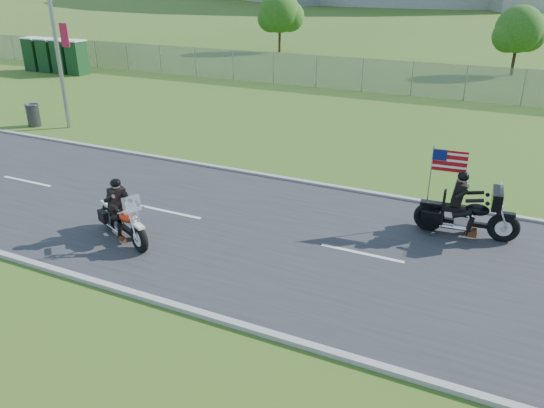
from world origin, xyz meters
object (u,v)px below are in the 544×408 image
at_px(porta_toilet_d, 34,55).
at_px(motorcycle_lead, 123,221).
at_px(porta_toilet_c, 48,56).
at_px(porta_toilet_b, 62,57).
at_px(trash_can, 33,116).
at_px(porta_toilet_a, 77,58).
at_px(motorcycle_follow, 466,215).

bearing_deg(porta_toilet_d, motorcycle_lead, -38.16).
xyz_separation_m(porta_toilet_c, motorcycle_lead, (22.71, -18.95, -0.60)).
bearing_deg(porta_toilet_b, motorcycle_lead, -41.64).
bearing_deg(motorcycle_lead, trash_can, 172.07).
bearing_deg(porta_toilet_c, porta_toilet_a, 0.00).
xyz_separation_m(motorcycle_lead, trash_can, (-11.60, 7.46, -0.04)).
distance_m(porta_toilet_b, trash_can, 15.06).
bearing_deg(porta_toilet_b, motorcycle_follow, -26.49).
bearing_deg(motorcycle_follow, porta_toilet_c, 150.01).
relative_size(porta_toilet_a, porta_toilet_c, 1.00).
distance_m(porta_toilet_c, motorcycle_follow, 34.35).
distance_m(motorcycle_follow, trash_can, 20.17).
relative_size(porta_toilet_d, trash_can, 2.27).
bearing_deg(porta_toilet_d, porta_toilet_b, 0.00).
distance_m(porta_toilet_a, motorcycle_follow, 31.85).
distance_m(motorcycle_lead, motorcycle_follow, 9.30).
height_order(porta_toilet_c, trash_can, porta_toilet_c).
relative_size(porta_toilet_b, porta_toilet_d, 1.00).
xyz_separation_m(porta_toilet_a, motorcycle_follow, (28.22, -14.76, -0.52)).
bearing_deg(porta_toilet_d, porta_toilet_a, 0.00).
height_order(porta_toilet_a, motorcycle_follow, motorcycle_follow).
bearing_deg(porta_toilet_c, trash_can, -45.96).
distance_m(porta_toilet_a, porta_toilet_c, 2.80).
height_order(motorcycle_lead, trash_can, motorcycle_lead).
bearing_deg(motorcycle_follow, porta_toilet_a, 147.84).
relative_size(porta_toilet_b, motorcycle_lead, 0.95).
relative_size(porta_toilet_c, trash_can, 2.27).
bearing_deg(trash_can, porta_toilet_a, 125.88).
distance_m(porta_toilet_d, trash_can, 17.00).
xyz_separation_m(porta_toilet_b, motorcycle_follow, (29.62, -14.76, -0.52)).
xyz_separation_m(porta_toilet_b, trash_can, (9.71, -11.49, -0.64)).
xyz_separation_m(porta_toilet_c, porta_toilet_d, (-1.40, 0.00, 0.00)).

